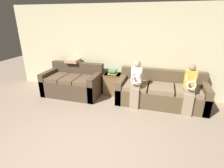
{
  "coord_description": "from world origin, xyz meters",
  "views": [
    {
      "loc": [
        1.19,
        -1.71,
        2.19
      ],
      "look_at": [
        0.13,
        1.94,
        0.73
      ],
      "focal_mm": 28.0,
      "sensor_mm": 36.0,
      "label": 1
    }
  ],
  "objects": [
    {
      "name": "throw_pillow",
      "position": [
        -1.42,
        2.99,
        0.95
      ],
      "size": [
        0.38,
        0.38,
        0.1
      ],
      "color": "tan",
      "rests_on": "couch_side"
    },
    {
      "name": "child_left_seated",
      "position": [
        0.62,
        2.38,
        0.67
      ],
      "size": [
        0.27,
        0.38,
        1.21
      ],
      "color": "gray",
      "rests_on": "ground_plane"
    },
    {
      "name": "side_shelf",
      "position": [
        -0.16,
        2.99,
        0.32
      ],
      "size": [
        0.5,
        0.44,
        0.63
      ],
      "color": "brown",
      "rests_on": "ground_plane"
    },
    {
      "name": "couch_main",
      "position": [
        1.25,
        2.76,
        0.31
      ],
      "size": [
        2.27,
        0.94,
        0.85
      ],
      "color": "brown",
      "rests_on": "ground_plane"
    },
    {
      "name": "wall_back",
      "position": [
        0.0,
        3.26,
        1.27
      ],
      "size": [
        7.02,
        0.06,
        2.55
      ],
      "color": "beige",
      "rests_on": "ground_plane"
    },
    {
      "name": "book_stack",
      "position": [
        -0.15,
        2.99,
        0.69
      ],
      "size": [
        0.26,
        0.32,
        0.12
      ],
      "color": "gold",
      "rests_on": "side_shelf"
    },
    {
      "name": "couch_side",
      "position": [
        -1.29,
        2.66,
        0.33
      ],
      "size": [
        1.65,
        0.94,
        0.9
      ],
      "color": "#473828",
      "rests_on": "ground_plane"
    },
    {
      "name": "child_right_seated",
      "position": [
        1.87,
        2.37,
        0.66
      ],
      "size": [
        0.27,
        0.37,
        1.2
      ],
      "color": "gray",
      "rests_on": "ground_plane"
    }
  ]
}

